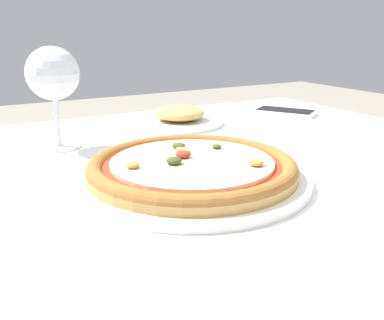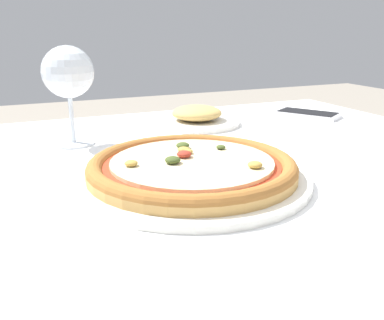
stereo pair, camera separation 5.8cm
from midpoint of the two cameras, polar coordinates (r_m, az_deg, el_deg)
name	(u,v)px [view 1 (the left image)]	position (r m, az deg, el deg)	size (l,w,h in m)	color
dining_table	(195,231)	(0.65, -2.21, -9.47)	(1.14, 0.94, 0.70)	brown
pizza_plate	(192,169)	(0.58, -2.85, -1.27)	(0.32, 0.32, 0.04)	white
wine_glass_far_left	(53,76)	(0.77, -20.18, 10.47)	(0.09, 0.09, 0.17)	silver
cell_phone	(285,112)	(1.06, 10.79, 6.30)	(0.14, 0.16, 0.01)	white
side_plate	(180,118)	(0.93, -3.46, 5.66)	(0.19, 0.19, 0.04)	white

